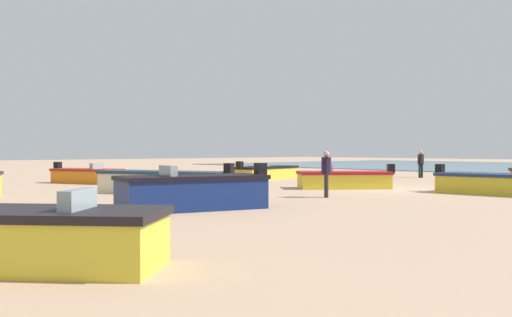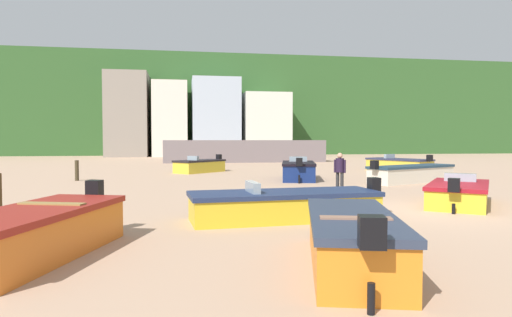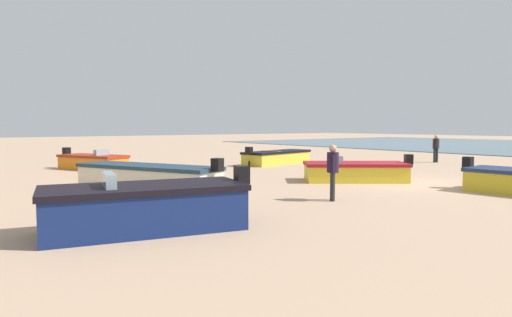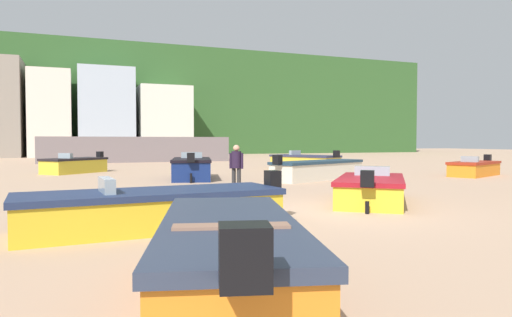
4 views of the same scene
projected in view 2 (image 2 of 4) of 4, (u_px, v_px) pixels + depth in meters
ground_plane at (431, 211)px, 13.45m from camera, size 160.00×160.00×0.00m
headland_hill at (225, 111)px, 78.18m from camera, size 90.00×32.00×14.37m
harbor_pier at (245, 151)px, 42.72m from camera, size 15.50×2.40×2.12m
townhouse_left at (128, 115)px, 57.29m from camera, size 5.25×6.25×10.75m
townhouse_centre_left at (170, 119)px, 57.73m from camera, size 4.41×5.30×9.65m
townhouse_centre at (216, 118)px, 58.75m from camera, size 6.21×5.39×10.23m
townhouse_centre_right at (265, 125)px, 60.19m from camera, size 6.13×5.99×8.39m
boat_orange_0 at (37, 232)px, 8.11m from camera, size 2.76×4.39×1.23m
boat_orange_1 at (352, 240)px, 7.49m from camera, size 2.36×4.20×1.23m
boat_cream_2 at (411, 174)px, 22.49m from camera, size 5.41×3.41×1.18m
boat_yellow_3 at (200, 166)px, 29.31m from camera, size 3.63×3.53×1.15m
boat_yellow_4 at (399, 165)px, 30.02m from camera, size 3.33×4.77×1.21m
boat_navy_5 at (298, 171)px, 24.02m from camera, size 2.64×4.45×1.27m
boat_yellow_7 at (459, 194)px, 14.69m from camera, size 3.77×4.16×1.05m
boat_yellow_9 at (284, 205)px, 11.94m from camera, size 5.42×2.08×1.09m
mooring_post_mid_beach at (77, 170)px, 23.35m from camera, size 0.20×0.20×1.08m
beach_walker_distant at (340, 169)px, 18.28m from camera, size 0.48×0.48×1.62m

